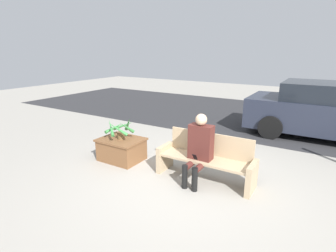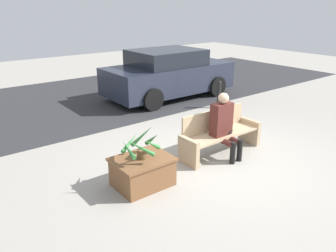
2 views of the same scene
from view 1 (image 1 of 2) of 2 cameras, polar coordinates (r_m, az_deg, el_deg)
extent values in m
plane|color=#9E998E|center=(4.91, 3.34, -12.03)|extent=(30.00, 30.00, 0.00)
cube|color=#2D2D30|center=(10.08, 19.06, 1.95)|extent=(20.00, 6.00, 0.01)
cube|color=tan|center=(5.28, -0.69, -6.79)|extent=(0.09, 0.51, 0.52)
cube|color=tan|center=(4.68, 17.77, -10.75)|extent=(0.09, 0.51, 0.52)
cube|color=tan|center=(4.86, 8.00, -7.25)|extent=(1.63, 0.47, 0.04)
cube|color=tan|center=(4.98, 9.20, -3.85)|extent=(1.63, 0.04, 0.42)
cube|color=#51231E|center=(4.73, 7.17, -3.49)|extent=(0.43, 0.22, 0.63)
sphere|color=tan|center=(4.59, 7.25, 1.39)|extent=(0.21, 0.21, 0.21)
cylinder|color=#51231E|center=(4.73, 4.88, -8.28)|extent=(0.11, 0.42, 0.11)
cylinder|color=#51231E|center=(4.65, 7.01, -8.76)|extent=(0.11, 0.42, 0.11)
cylinder|color=black|center=(4.63, 3.65, -10.95)|extent=(0.10, 0.10, 0.42)
cylinder|color=black|center=(4.55, 5.82, -11.49)|extent=(0.10, 0.10, 0.42)
cube|color=black|center=(4.61, 5.88, -6.74)|extent=(0.07, 0.09, 0.12)
cube|color=brown|center=(5.82, -10.06, -5.02)|extent=(0.88, 0.68, 0.48)
cube|color=brown|center=(5.75, -10.17, -2.95)|extent=(0.93, 0.73, 0.04)
cylinder|color=brown|center=(5.72, -10.21, -2.03)|extent=(0.16, 0.16, 0.16)
cone|color=#387F3D|center=(5.52, -9.03, -0.27)|extent=(0.12, 0.42, 0.34)
cone|color=#387F3D|center=(5.69, -8.70, 0.46)|extent=(0.36, 0.28, 0.37)
cone|color=#387F3D|center=(5.87, -9.72, 0.09)|extent=(0.45, 0.27, 0.23)
cone|color=#387F3D|center=(5.85, -11.71, -0.39)|extent=(0.14, 0.47, 0.17)
cone|color=#387F3D|center=(5.63, -12.31, -0.35)|extent=(0.39, 0.32, 0.30)
cone|color=#387F3D|center=(5.48, -10.89, -0.62)|extent=(0.42, 0.25, 0.31)
cube|color=#232838|center=(8.31, 31.33, 1.93)|extent=(4.08, 1.80, 0.82)
cube|color=black|center=(8.20, 31.27, 6.42)|extent=(2.12, 1.66, 0.48)
cylinder|color=black|center=(7.60, 21.38, -0.27)|extent=(0.64, 0.18, 0.64)
cylinder|color=black|center=(9.33, 23.46, 2.39)|extent=(0.64, 0.18, 0.64)
camera|label=2|loc=(6.24, -60.30, 12.69)|focal=35.00mm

